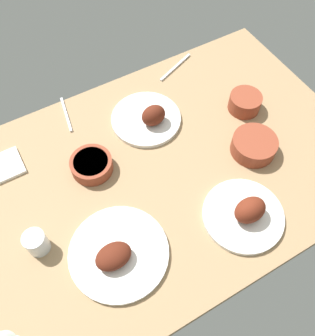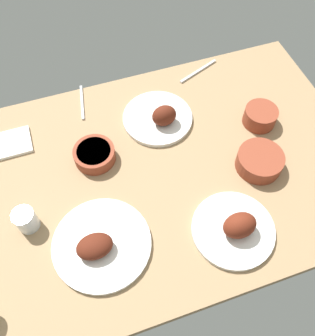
% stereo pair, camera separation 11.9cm
% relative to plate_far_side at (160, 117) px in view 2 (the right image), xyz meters
% --- Properties ---
extents(dining_table, '(1.40, 0.90, 0.04)m').
position_rel_plate_far_side_xyz_m(dining_table, '(0.08, 0.20, -0.04)').
color(dining_table, '#937551').
rests_on(dining_table, ground).
extents(plate_far_side, '(0.25, 0.25, 0.09)m').
position_rel_plate_far_side_xyz_m(plate_far_side, '(0.00, 0.00, 0.00)').
color(plate_far_side, silver).
rests_on(plate_far_side, dining_table).
extents(plate_center_main, '(0.25, 0.25, 0.09)m').
position_rel_plate_far_side_xyz_m(plate_center_main, '(-0.07, 0.48, 0.00)').
color(plate_center_main, silver).
rests_on(plate_center_main, dining_table).
extents(plate_near_viewer, '(0.29, 0.29, 0.07)m').
position_rel_plate_far_side_xyz_m(plate_near_viewer, '(0.32, 0.39, -0.00)').
color(plate_near_viewer, silver).
rests_on(plate_near_viewer, dining_table).
extents(bowl_sauce, '(0.15, 0.15, 0.06)m').
position_rel_plate_far_side_xyz_m(bowl_sauce, '(-0.25, 0.29, 0.01)').
color(bowl_sauce, brown).
rests_on(bowl_sauce, dining_table).
extents(bowl_soup, '(0.12, 0.12, 0.06)m').
position_rel_plate_far_side_xyz_m(bowl_soup, '(-0.34, 0.12, 0.01)').
color(bowl_soup, brown).
rests_on(bowl_soup, dining_table).
extents(bowl_potatoes, '(0.14, 0.14, 0.05)m').
position_rel_plate_far_side_xyz_m(bowl_potatoes, '(0.26, 0.08, 0.00)').
color(bowl_potatoes, brown).
rests_on(bowl_potatoes, dining_table).
extents(water_tumbler, '(0.06, 0.06, 0.08)m').
position_rel_plate_far_side_xyz_m(water_tumbler, '(0.51, 0.26, 0.02)').
color(water_tumbler, silver).
rests_on(water_tumbler, dining_table).
extents(folded_napkin, '(0.18, 0.11, 0.01)m').
position_rel_plate_far_side_xyz_m(folded_napkin, '(0.55, -0.07, -0.02)').
color(folded_napkin, white).
rests_on(folded_napkin, dining_table).
extents(fork_loose, '(0.04, 0.17, 0.01)m').
position_rel_plate_far_side_xyz_m(fork_loose, '(0.25, -0.18, -0.02)').
color(fork_loose, silver).
rests_on(fork_loose, dining_table).
extents(spoon_loose, '(0.18, 0.08, 0.01)m').
position_rel_plate_far_side_xyz_m(spoon_loose, '(-0.23, -0.19, -0.02)').
color(spoon_loose, silver).
rests_on(spoon_loose, dining_table).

